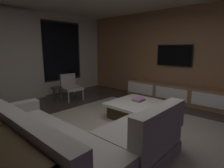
# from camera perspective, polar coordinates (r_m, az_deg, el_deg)

# --- Properties ---
(floor) EXTENTS (9.20, 9.20, 0.00)m
(floor) POSITION_cam_1_polar(r_m,az_deg,el_deg) (3.44, 0.35, -15.67)
(floor) COLOR #332B26
(back_wall_with_window) EXTENTS (6.60, 0.30, 2.70)m
(back_wall_with_window) POSITION_cam_1_polar(r_m,az_deg,el_deg) (6.10, -26.43, 7.97)
(back_wall_with_window) COLOR beige
(back_wall_with_window) RESTS_ON floor
(media_wall) EXTENTS (0.12, 7.80, 2.70)m
(media_wall) POSITION_cam_1_polar(r_m,az_deg,el_deg) (5.73, 21.57, 8.29)
(media_wall) COLOR #8E6642
(media_wall) RESTS_ON floor
(area_rug) EXTENTS (3.20, 3.80, 0.01)m
(area_rug) POSITION_cam_1_polar(r_m,az_deg,el_deg) (3.63, 5.38, -14.17)
(area_rug) COLOR gray
(area_rug) RESTS_ON floor
(sectional_couch) EXTENTS (1.98, 2.50, 0.82)m
(sectional_couch) POSITION_cam_1_polar(r_m,az_deg,el_deg) (2.67, -12.77, -17.42)
(sectional_couch) COLOR gray
(sectional_couch) RESTS_ON floor
(coffee_table) EXTENTS (1.16, 1.16, 0.36)m
(coffee_table) POSITION_cam_1_polar(r_m,az_deg,el_deg) (4.19, 8.17, -8.02)
(coffee_table) COLOR #3A2A17
(coffee_table) RESTS_ON floor
(book_stack_on_coffee_table) EXTENTS (0.27, 0.22, 0.06)m
(book_stack_on_coffee_table) POSITION_cam_1_polar(r_m,az_deg,el_deg) (4.26, 8.33, -4.89)
(book_stack_on_coffee_table) COLOR #626349
(book_stack_on_coffee_table) RESTS_ON coffee_table
(accent_chair_near_window) EXTENTS (0.61, 0.62, 0.78)m
(accent_chair_near_window) POSITION_cam_1_polar(r_m,az_deg,el_deg) (5.73, -12.90, -0.46)
(accent_chair_near_window) COLOR #B2ADA0
(accent_chair_near_window) RESTS_ON floor
(side_stool) EXTENTS (0.32, 0.32, 0.46)m
(side_stool) POSITION_cam_1_polar(r_m,az_deg,el_deg) (5.47, -17.01, -1.84)
(side_stool) COLOR #333338
(side_stool) RESTS_ON floor
(media_console) EXTENTS (0.46, 3.10, 0.52)m
(media_console) POSITION_cam_1_polar(r_m,az_deg,el_deg) (5.63, 19.22, -2.90)
(media_console) COLOR #8E6642
(media_console) RESTS_ON floor
(mounted_tv) EXTENTS (0.05, 1.06, 0.62)m
(mounted_tv) POSITION_cam_1_polar(r_m,az_deg,el_deg) (5.73, 18.82, 8.46)
(mounted_tv) COLOR black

